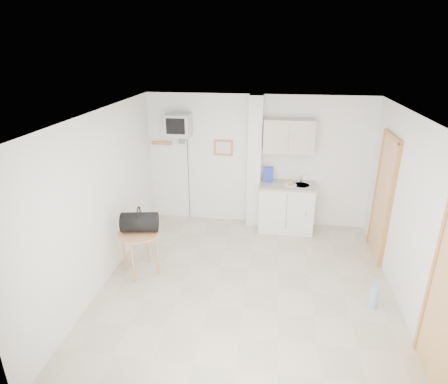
# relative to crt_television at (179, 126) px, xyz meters

# --- Properties ---
(ground) EXTENTS (4.50, 4.50, 0.00)m
(ground) POSITION_rel_crt_television_xyz_m (1.45, -2.02, -1.94)
(ground) COLOR #BAAE95
(ground) RESTS_ON ground
(room_envelope) EXTENTS (4.24, 4.54, 2.55)m
(room_envelope) POSITION_rel_crt_television_xyz_m (1.69, -1.93, -0.40)
(room_envelope) COLOR white
(room_envelope) RESTS_ON ground
(kitchenette) EXTENTS (1.03, 0.58, 2.10)m
(kitchenette) POSITION_rel_crt_television_xyz_m (2.02, -0.02, -1.13)
(kitchenette) COLOR silver
(kitchenette) RESTS_ON ground
(crt_television) EXTENTS (0.44, 0.45, 2.15)m
(crt_television) POSITION_rel_crt_television_xyz_m (0.00, 0.00, 0.00)
(crt_television) COLOR slate
(crt_television) RESTS_ON ground
(round_table) EXTENTS (0.63, 0.63, 0.69)m
(round_table) POSITION_rel_crt_television_xyz_m (-0.20, -1.84, -1.33)
(round_table) COLOR tan
(round_table) RESTS_ON ground
(duffel_bag) EXTENTS (0.58, 0.38, 0.40)m
(duffel_bag) POSITION_rel_crt_television_xyz_m (-0.19, -1.79, -1.09)
(duffel_bag) COLOR black
(duffel_bag) RESTS_ON round_table
(water_bottle) EXTENTS (0.12, 0.12, 0.36)m
(water_bottle) POSITION_rel_crt_television_xyz_m (3.18, -2.22, -1.78)
(water_bottle) COLOR #91ABCB
(water_bottle) RESTS_ON ground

